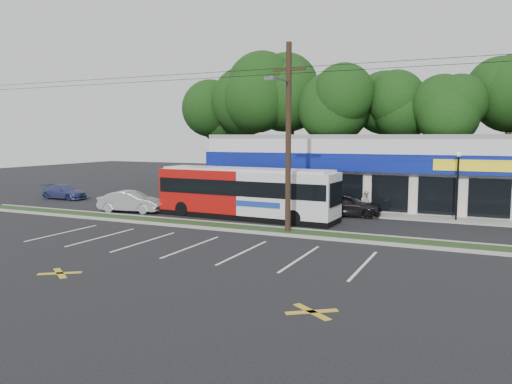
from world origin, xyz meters
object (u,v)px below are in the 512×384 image
at_px(metrobus, 246,192).
at_px(pedestrian_a, 314,199).
at_px(car_dark, 346,204).
at_px(car_silver, 131,202).
at_px(lamp_post, 458,178).
at_px(utility_pole, 285,132).
at_px(pedestrian_b, 365,203).
at_px(car_blue, 64,192).

relative_size(metrobus, pedestrian_a, 6.41).
xyz_separation_m(car_dark, pedestrian_a, (-2.35, 0.53, 0.15)).
height_order(metrobus, car_silver, metrobus).
relative_size(lamp_post, car_dark, 0.93).
height_order(metrobus, pedestrian_a, metrobus).
xyz_separation_m(utility_pole, pedestrian_a, (-0.83, 7.57, -4.48)).
bearing_deg(utility_pole, pedestrian_b, 70.47).
distance_m(car_dark, car_blue, 23.50).
bearing_deg(metrobus, pedestrian_b, 33.60).
xyz_separation_m(lamp_post, car_silver, (-20.44, -5.30, -1.95)).
bearing_deg(lamp_post, pedestrian_b, -176.87).
bearing_deg(pedestrian_b, metrobus, 43.05).
xyz_separation_m(metrobus, car_dark, (5.53, 3.47, -0.91)).
distance_m(lamp_post, car_silver, 21.21).
height_order(car_blue, pedestrian_a, pedestrian_a).
bearing_deg(metrobus, car_silver, -170.35).
distance_m(utility_pole, pedestrian_b, 9.25).
height_order(lamp_post, metrobus, lamp_post).
distance_m(metrobus, car_blue, 18.16).
relative_size(utility_pole, pedestrian_a, 26.84).
bearing_deg(car_silver, car_dark, -82.51).
relative_size(car_blue, pedestrian_b, 2.45).
height_order(utility_pole, lamp_post, utility_pole).
relative_size(utility_pole, pedestrian_b, 29.96).
xyz_separation_m(lamp_post, car_dark, (-6.65, -0.83, -1.89)).
xyz_separation_m(utility_pole, car_blue, (-21.96, 6.07, -4.82)).
distance_m(car_silver, pedestrian_a, 12.49).
bearing_deg(utility_pole, pedestrian_a, 96.27).
height_order(car_dark, pedestrian_b, pedestrian_b).
relative_size(car_blue, pedestrian_a, 2.19).
relative_size(lamp_post, pedestrian_a, 2.28).
xyz_separation_m(utility_pole, pedestrian_b, (2.69, 7.57, -4.58)).
distance_m(lamp_post, metrobus, 12.95).
distance_m(pedestrian_a, pedestrian_b, 3.52).
distance_m(utility_pole, pedestrian_a, 8.84).
height_order(lamp_post, car_blue, lamp_post).
bearing_deg(metrobus, car_blue, 174.82).
bearing_deg(car_dark, car_blue, 82.02).
height_order(utility_pole, metrobus, utility_pole).
xyz_separation_m(metrobus, car_blue, (-17.95, 2.50, -1.09)).
bearing_deg(lamp_post, pedestrian_a, -178.09).
bearing_deg(lamp_post, car_blue, -176.58).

